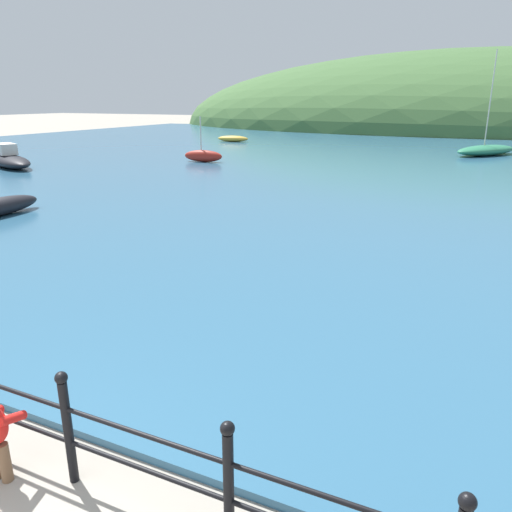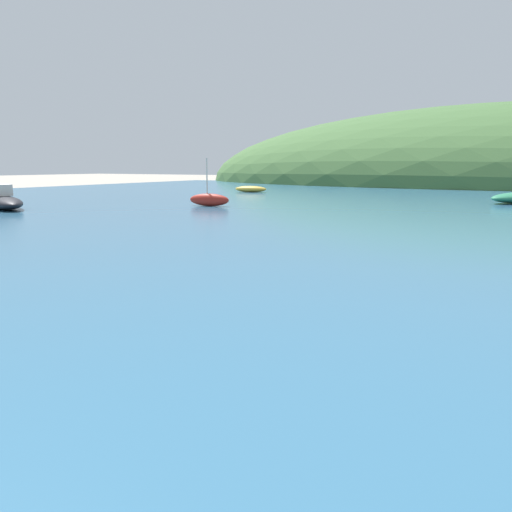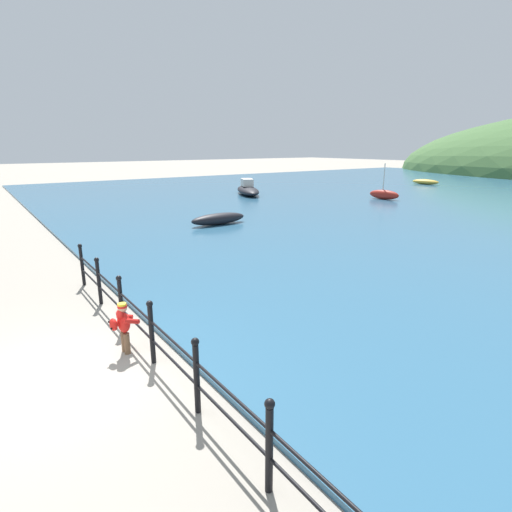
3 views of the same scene
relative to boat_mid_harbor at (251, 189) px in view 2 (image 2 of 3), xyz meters
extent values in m
cube|color=#2D5B7A|center=(16.46, -4.97, -0.30)|extent=(80.00, 60.00, 0.10)
ellipsoid|color=#3D6033|center=(16.46, 33.71, -0.35)|extent=(79.78, 43.88, 19.09)
ellipsoid|color=gold|center=(0.00, 0.00, 0.00)|extent=(2.79, 1.22, 0.50)
ellipsoid|color=maroon|center=(5.04, -13.28, 0.08)|extent=(2.39, 0.82, 0.67)
cylinder|color=beige|center=(4.92, -13.29, 1.35)|extent=(0.07, 0.07, 1.87)
ellipsoid|color=black|center=(-3.13, -19.64, 0.07)|extent=(5.33, 3.51, 0.64)
cube|color=silver|center=(-3.48, -19.48, 0.67)|extent=(1.66, 1.35, 0.57)
camera|label=1|loc=(20.18, -38.34, 3.24)|focal=35.00mm
camera|label=2|loc=(20.30, -35.46, 1.91)|focal=35.00mm
camera|label=3|loc=(23.24, -37.74, 3.46)|focal=28.00mm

